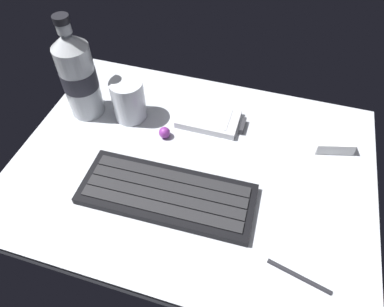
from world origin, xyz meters
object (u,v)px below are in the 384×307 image
at_px(water_bottle, 78,75).
at_px(charger_block, 332,140).
at_px(trackball_mouse, 164,133).
at_px(stylus_pen, 299,276).
at_px(handheld_device, 212,119).
at_px(keyboard, 167,194).
at_px(juice_cup, 129,101).

distance_m(water_bottle, charger_block, 0.49).
relative_size(trackball_mouse, stylus_pen, 0.23).
bearing_deg(water_bottle, handheld_device, 9.32).
relative_size(water_bottle, stylus_pen, 2.19).
bearing_deg(charger_block, keyboard, -142.02).
relative_size(handheld_device, stylus_pen, 1.35).
height_order(keyboard, charger_block, charger_block).
bearing_deg(stylus_pen, water_bottle, 166.72).
height_order(handheld_device, charger_block, charger_block).
bearing_deg(keyboard, trackball_mouse, 111.28).
height_order(juice_cup, water_bottle, water_bottle).
height_order(water_bottle, stylus_pen, water_bottle).
xyz_separation_m(juice_cup, trackball_mouse, (0.08, -0.03, -0.03)).
xyz_separation_m(handheld_device, water_bottle, (-0.25, -0.04, 0.08)).
xyz_separation_m(keyboard, trackball_mouse, (-0.05, 0.13, 0.00)).
xyz_separation_m(water_bottle, trackball_mouse, (0.17, -0.02, -0.08)).
bearing_deg(juice_cup, handheld_device, 10.72).
bearing_deg(stylus_pen, handheld_device, 140.01).
bearing_deg(juice_cup, charger_block, 5.60).
bearing_deg(keyboard, stylus_pen, -18.12).
xyz_separation_m(handheld_device, charger_block, (0.23, 0.01, 0.00)).
bearing_deg(keyboard, juice_cup, 129.53).
bearing_deg(stylus_pen, keyboard, 175.25).
relative_size(juice_cup, trackball_mouse, 3.86).
height_order(charger_block, trackball_mouse, charger_block).
height_order(handheld_device, stylus_pen, handheld_device).
xyz_separation_m(keyboard, juice_cup, (-0.13, 0.16, 0.03)).
bearing_deg(handheld_device, keyboard, -97.84).
bearing_deg(stylus_pen, charger_block, 96.61).
bearing_deg(charger_block, handheld_device, -178.02).
distance_m(keyboard, charger_block, 0.33).
distance_m(juice_cup, trackball_mouse, 0.10).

